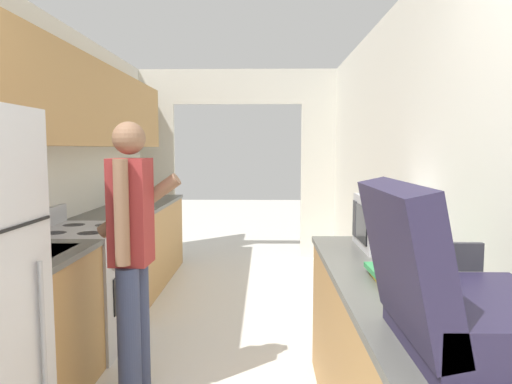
% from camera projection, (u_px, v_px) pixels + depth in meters
% --- Properties ---
extents(wall_left, '(0.38, 7.53, 2.50)m').
position_uv_depth(wall_left, '(44.00, 144.00, 3.32)').
color(wall_left, silver).
rests_on(wall_left, ground_plane).
extents(wall_right, '(0.06, 7.53, 2.50)m').
position_uv_depth(wall_right, '(417.00, 183.00, 2.87)').
color(wall_right, silver).
rests_on(wall_right, ground_plane).
extents(wall_far_with_doorway, '(2.99, 0.06, 2.50)m').
position_uv_depth(wall_far_with_doorway, '(238.00, 150.00, 6.06)').
color(wall_far_with_doorway, silver).
rests_on(wall_far_with_doorway, ground_plane).
extents(counter_left, '(0.62, 3.82, 0.88)m').
position_uv_depth(counter_left, '(114.00, 263.00, 4.11)').
color(counter_left, '#B2844C').
rests_on(counter_left, ground_plane).
extents(counter_right, '(0.62, 2.07, 0.88)m').
position_uv_depth(counter_right, '(402.00, 375.00, 2.08)').
color(counter_right, '#B2844C').
rests_on(counter_right, ground_plane).
extents(range_oven, '(0.66, 0.76, 1.02)m').
position_uv_depth(range_oven, '(83.00, 286.00, 3.39)').
color(range_oven, '#B7B7BC').
rests_on(range_oven, ground_plane).
extents(person, '(0.52, 0.38, 1.62)m').
position_uv_depth(person, '(132.00, 254.00, 2.61)').
color(person, '#384266').
rests_on(person, ground_plane).
extents(suitcase, '(0.53, 0.56, 0.49)m').
position_uv_depth(suitcase, '(454.00, 301.00, 1.32)').
color(suitcase, '#231E38').
rests_on(suitcase, counter_right).
extents(microwave, '(0.35, 0.46, 0.31)m').
position_uv_depth(microwave, '(390.00, 223.00, 2.68)').
color(microwave, '#B7B7BC').
rests_on(microwave, counter_right).
extents(book_stack, '(0.24, 0.31, 0.05)m').
position_uv_depth(book_stack, '(398.00, 275.00, 2.03)').
color(book_stack, gold).
rests_on(book_stack, counter_right).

